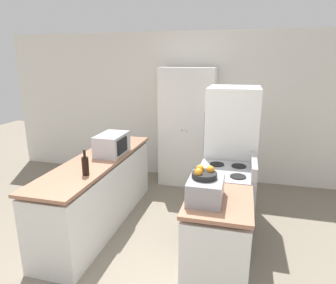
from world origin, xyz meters
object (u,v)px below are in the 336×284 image
fruit_bowl (204,174)px  microwave (112,144)px  refrigerator (231,153)px  wine_bottle (85,166)px  stove (225,206)px  pantry_cabinet (187,127)px  toaster_oven (206,189)px

fruit_bowl → microwave: bearing=142.8°
refrigerator → wine_bottle: (-1.49, -1.27, 0.12)m
refrigerator → fruit_bowl: (-0.17, -1.53, 0.26)m
stove → refrigerator: bearing=89.3°
pantry_cabinet → microwave: size_ratio=3.94×
pantry_cabinet → stove: size_ratio=1.87×
microwave → refrigerator: bearing=17.9°
pantry_cabinet → stove: bearing=-65.4°
toaster_oven → fruit_bowl: (-0.02, 0.01, 0.14)m
pantry_cabinet → wine_bottle: pantry_cabinet is taller
stove → wine_bottle: size_ratio=3.79×
pantry_cabinet → microwave: pantry_cabinet is taller
microwave → pantry_cabinet: bearing=63.1°
microwave → fruit_bowl: size_ratio=2.28×
stove → wine_bottle: bearing=-160.7°
toaster_oven → fruit_bowl: fruit_bowl is taller
microwave → toaster_oven: 1.73m
refrigerator → stove: bearing=-90.7°
microwave → fruit_bowl: bearing=-37.2°
wine_bottle → pantry_cabinet: bearing=72.6°
refrigerator → microwave: size_ratio=3.51×
pantry_cabinet → microwave: 1.63m
stove → fruit_bowl: size_ratio=4.79×
toaster_oven → refrigerator: bearing=84.4°
stove → toaster_oven: size_ratio=2.59×
refrigerator → wine_bottle: bearing=-139.7°
pantry_cabinet → toaster_oven: (0.64, -2.50, 0.01)m
pantry_cabinet → fruit_bowl: size_ratio=8.98×
pantry_cabinet → wine_bottle: 2.33m
wine_bottle → toaster_oven: size_ratio=0.68×
pantry_cabinet → fruit_bowl: 2.57m
wine_bottle → fruit_bowl: bearing=-11.3°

